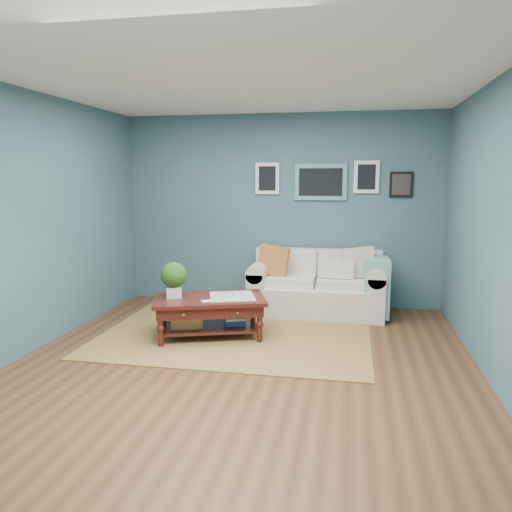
# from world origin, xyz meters

# --- Properties ---
(room_shell) EXTENTS (5.00, 5.02, 2.70)m
(room_shell) POSITION_xyz_m (0.02, 0.06, 1.36)
(room_shell) COLOR brown
(room_shell) RESTS_ON ground
(area_rug) EXTENTS (3.07, 2.46, 0.01)m
(area_rug) POSITION_xyz_m (-0.28, 0.97, 0.01)
(area_rug) COLOR brown
(area_rug) RESTS_ON ground
(loveseat) EXTENTS (1.81, 0.82, 0.93)m
(loveseat) POSITION_xyz_m (0.65, 2.02, 0.38)
(loveseat) COLOR silver
(loveseat) RESTS_ON ground
(coffee_table) EXTENTS (1.41, 1.08, 0.87)m
(coffee_table) POSITION_xyz_m (-0.62, 0.74, 0.39)
(coffee_table) COLOR #330A0A
(coffee_table) RESTS_ON ground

